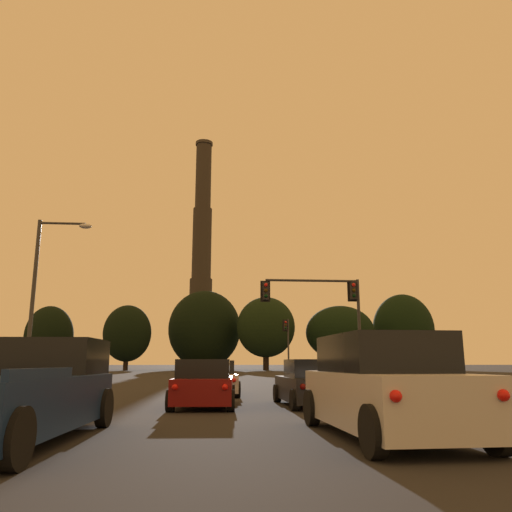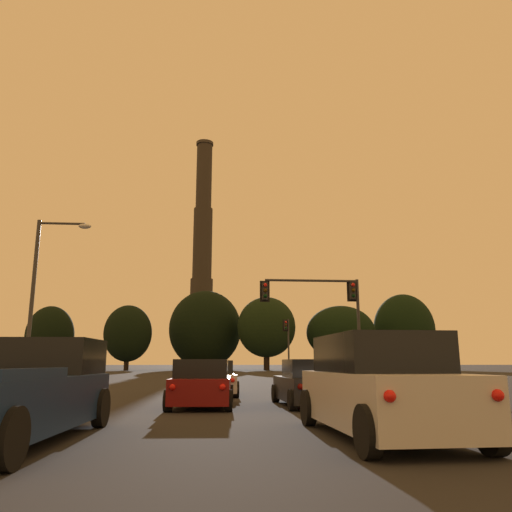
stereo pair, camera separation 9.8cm
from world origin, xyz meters
TOP-DOWN VIEW (x-y plane):
  - hatchback_center_lane_second at (-0.21, 15.82)m, footprint 2.05×4.16m
  - hatchback_right_lane_second at (3.17, 15.87)m, footprint 2.02×4.15m
  - suv_right_lane_third at (3.23, 9.11)m, footprint 2.28×4.97m
  - sedan_center_lane_front at (0.07, 21.68)m, footprint 2.08×4.74m
  - pickup_truck_left_lane_third at (-3.28, 9.22)m, footprint 2.37×5.57m
  - traffic_light_overhead_right at (6.56, 28.52)m, footprint 5.98×0.50m
  - traffic_light_far_right at (7.72, 52.93)m, footprint 0.78×0.50m
  - street_lamp at (-8.58, 25.29)m, footprint 2.72×0.36m
  - smokestack at (-3.34, 113.32)m, footprint 8.19×8.19m
  - treeline_center_left at (-15.03, 88.21)m, footprint 8.19×7.37m
  - treeline_left_mid at (35.73, 92.63)m, footprint 11.49×10.34m
  - treeline_right_mid at (-30.86, 96.78)m, footprint 8.79×7.91m
  - treeline_center_right at (9.19, 89.72)m, footprint 10.46×9.42m
  - treeline_far_right at (-1.93, 96.02)m, footprint 13.66×12.29m
  - treeline_far_left at (22.61, 89.16)m, footprint 12.41×11.17m

SIDE VIEW (x-z plane):
  - hatchback_center_lane_second at x=-0.21m, z-range -0.05..1.38m
  - hatchback_right_lane_second at x=3.17m, z-range -0.05..1.38m
  - sedan_center_lane_front at x=0.07m, z-range -0.05..1.38m
  - pickup_truck_left_lane_third at x=-3.28m, z-range -0.11..1.71m
  - suv_right_lane_third at x=3.23m, z-range -0.03..1.83m
  - traffic_light_far_right at x=7.72m, z-range 0.92..6.82m
  - traffic_light_overhead_right at x=6.56m, z-range 1.65..7.83m
  - street_lamp at x=-8.58m, z-range 0.92..9.43m
  - treeline_right_mid at x=-30.86m, z-range 0.30..12.10m
  - treeline_center_left at x=-15.03m, z-range 0.72..11.85m
  - treeline_far_left at x=22.61m, z-range 0.88..12.33m
  - treeline_left_mid at x=35.73m, z-range 0.29..14.46m
  - treeline_far_right at x=-1.93m, z-range 0.13..15.03m
  - treeline_center_right at x=9.19m, z-range 1.09..14.08m
  - smokestack at x=-3.34m, z-range -5.81..47.93m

